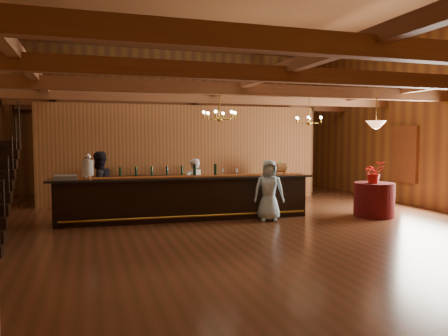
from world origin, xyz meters
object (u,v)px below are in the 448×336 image
object	(u,v)px
round_table	(374,200)
guest	(269,190)
backbar_shelf	(152,190)
staff_second	(99,185)
chandelier_left	(220,115)
floor_plant	(272,181)
chandelier_right	(309,120)
raffle_drum	(280,168)
tasting_bar	(186,198)
bartender	(194,186)
pendant_lamp	(376,125)
beverage_dispenser	(88,167)

from	to	relation	value
round_table	guest	xyz separation A→B (m)	(-2.85, 0.29, 0.31)
backbar_shelf	staff_second	xyz separation A→B (m)	(-1.60, -1.88, 0.41)
chandelier_left	staff_second	xyz separation A→B (m)	(-2.70, 1.66, -1.74)
guest	floor_plant	bearing A→B (deg)	81.14
chandelier_right	raffle_drum	bearing A→B (deg)	-153.35
tasting_bar	bartender	size ratio (longest dim) A/B	4.37
bartender	staff_second	world-z (taller)	staff_second
tasting_bar	pendant_lamp	xyz separation A→B (m)	(4.79, -1.06, 1.85)
beverage_dispenser	guest	size ratio (longest dim) A/B	0.39
chandelier_left	staff_second	world-z (taller)	chandelier_left
bartender	guest	bearing A→B (deg)	122.26
staff_second	bartender	bearing A→B (deg)	143.84
backbar_shelf	staff_second	bearing A→B (deg)	-123.21
backbar_shelf	staff_second	size ratio (longest dim) A/B	1.88
tasting_bar	pendant_lamp	distance (m)	5.24
bartender	staff_second	xyz separation A→B (m)	(-2.47, 0.03, 0.10)
raffle_drum	bartender	xyz separation A→B (m)	(-2.11, 0.91, -0.51)
raffle_drum	guest	distance (m)	0.97
backbar_shelf	bartender	bearing A→B (deg)	-58.39
tasting_bar	backbar_shelf	xyz separation A→B (m)	(-0.47, 2.65, -0.10)
chandelier_right	floor_plant	bearing A→B (deg)	102.44
staff_second	round_table	bearing A→B (deg)	129.56
beverage_dispenser	staff_second	bearing A→B (deg)	66.94
backbar_shelf	chandelier_left	world-z (taller)	chandelier_left
raffle_drum	bartender	size ratio (longest dim) A/B	0.23
tasting_bar	chandelier_left	xyz separation A→B (m)	(0.62, -0.90, 2.04)
bartender	tasting_bar	bearing A→B (deg)	48.64
backbar_shelf	chandelier_right	bearing A→B (deg)	-21.32
backbar_shelf	round_table	bearing A→B (deg)	-27.95
backbar_shelf	floor_plant	distance (m)	3.80
beverage_dispenser	bartender	size ratio (longest dim) A/B	0.40
raffle_drum	backbar_shelf	distance (m)	4.18
tasting_bar	round_table	world-z (taller)	tasting_bar
round_table	bartender	distance (m)	4.76
floor_plant	bartender	bearing A→B (deg)	-154.78
backbar_shelf	chandelier_right	xyz separation A→B (m)	(4.13, -2.24, 2.12)
staff_second	guest	world-z (taller)	staff_second
raffle_drum	chandelier_right	world-z (taller)	chandelier_right
chandelier_left	floor_plant	size ratio (longest dim) A/B	0.60
chandelier_left	guest	bearing A→B (deg)	5.61
chandelier_left	chandelier_right	size ratio (longest dim) A/B	1.00
pendant_lamp	staff_second	world-z (taller)	pendant_lamp
beverage_dispenser	chandelier_left	size ratio (longest dim) A/B	0.75
chandelier_left	pendant_lamp	bearing A→B (deg)	-2.27
chandelier_left	bartender	world-z (taller)	chandelier_left
tasting_bar	pendant_lamp	world-z (taller)	pendant_lamp
bartender	guest	xyz separation A→B (m)	(1.55, -1.51, 0.01)
raffle_drum	staff_second	size ratio (longest dim) A/B	0.20
round_table	staff_second	xyz separation A→B (m)	(-6.87, 1.83, 0.41)
chandelier_left	pendant_lamp	world-z (taller)	same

